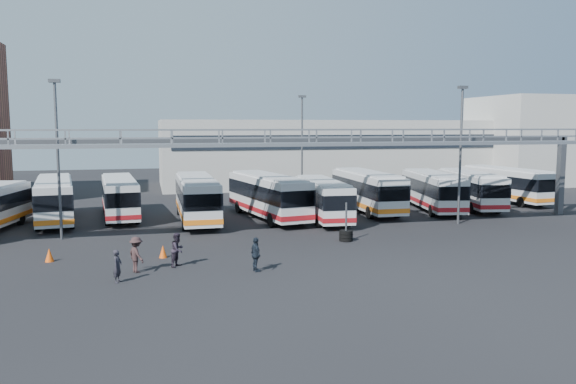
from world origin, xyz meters
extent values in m
plane|color=black|center=(0.00, 0.00, 0.00)|extent=(140.00, 140.00, 0.00)
cube|color=gray|center=(0.00, 5.00, 6.10)|extent=(50.00, 1.80, 0.22)
cube|color=gray|center=(0.00, 4.15, 7.05)|extent=(50.00, 0.10, 0.10)
cube|color=gray|center=(0.00, 5.85, 7.05)|extent=(50.00, 0.10, 0.10)
cube|color=#4C4F54|center=(0.00, 9.00, 6.30)|extent=(45.00, 0.50, 0.35)
cube|color=#9E9E99|center=(12.00, 38.00, 4.00)|extent=(42.00, 14.00, 8.00)
cube|color=#B2B2AD|center=(38.00, 32.00, 5.50)|extent=(14.00, 12.00, 11.00)
cylinder|color=#4C4F54|center=(-16.00, 8.00, 5.00)|extent=(0.18, 0.18, 10.00)
cube|color=#4C4F54|center=(-16.00, 8.00, 10.10)|extent=(0.70, 0.35, 0.22)
cylinder|color=#4C4F54|center=(12.00, 7.00, 5.00)|extent=(0.18, 0.18, 10.00)
cube|color=#4C4F54|center=(12.00, 7.00, 10.10)|extent=(0.70, 0.35, 0.22)
cylinder|color=#4C4F54|center=(4.00, 22.00, 5.00)|extent=(0.18, 0.18, 10.00)
cube|color=#4C4F54|center=(4.00, 22.00, 10.10)|extent=(0.70, 0.35, 0.22)
cylinder|color=black|center=(-19.69, 14.34, 0.48)|extent=(0.46, 0.99, 0.95)
cube|color=silver|center=(-17.41, 15.09, 1.82)|extent=(3.95, 11.22, 2.75)
cube|color=black|center=(-17.41, 15.09, 2.15)|extent=(4.02, 11.29, 1.10)
cube|color=orange|center=(-17.41, 15.09, 0.85)|extent=(4.01, 11.27, 0.35)
cube|color=silver|center=(-17.41, 15.09, 3.27)|extent=(3.56, 10.10, 0.16)
cylinder|color=black|center=(-18.05, 11.46, 0.50)|extent=(0.43, 1.03, 1.00)
cylinder|color=black|center=(-15.82, 11.76, 0.50)|extent=(0.43, 1.03, 1.00)
cylinder|color=black|center=(-19.00, 18.42, 0.50)|extent=(0.43, 1.03, 1.00)
cylinder|color=black|center=(-16.76, 18.73, 0.50)|extent=(0.43, 1.03, 1.00)
cube|color=silver|center=(-12.72, 16.05, 1.76)|extent=(3.36, 10.75, 2.64)
cube|color=black|center=(-12.72, 16.05, 2.07)|extent=(3.43, 10.82, 1.06)
cube|color=maroon|center=(-12.72, 16.05, 0.82)|extent=(3.42, 10.81, 0.34)
cube|color=silver|center=(-12.72, 16.05, 3.15)|extent=(3.03, 9.68, 0.15)
cylinder|color=black|center=(-13.49, 12.58, 0.48)|extent=(0.38, 0.98, 0.96)
cylinder|color=black|center=(-11.33, 12.78, 0.48)|extent=(0.38, 0.98, 0.96)
cylinder|color=black|center=(-14.11, 19.32, 0.48)|extent=(0.38, 0.98, 0.96)
cylinder|color=black|center=(-11.96, 19.52, 0.48)|extent=(0.38, 0.98, 0.96)
cube|color=silver|center=(-6.91, 12.77, 1.88)|extent=(2.64, 11.37, 2.84)
cube|color=black|center=(-6.91, 12.77, 2.22)|extent=(2.70, 11.43, 1.14)
cube|color=orange|center=(-6.91, 12.77, 0.88)|extent=(2.69, 11.42, 0.36)
cube|color=silver|center=(-6.91, 12.77, 3.39)|extent=(2.37, 10.23, 0.17)
cylinder|color=black|center=(-8.10, 9.14, 0.52)|extent=(0.31, 1.03, 1.03)
cylinder|color=black|center=(-5.76, 9.13, 0.52)|extent=(0.31, 1.03, 1.03)
cylinder|color=black|center=(-8.06, 16.41, 0.52)|extent=(0.31, 1.03, 1.03)
cylinder|color=black|center=(-5.72, 16.40, 0.52)|extent=(0.31, 1.03, 1.03)
cube|color=silver|center=(-1.34, 12.82, 1.89)|extent=(4.53, 11.69, 2.85)
cube|color=black|center=(-1.34, 12.82, 2.23)|extent=(4.60, 11.76, 1.14)
cube|color=maroon|center=(-1.34, 12.82, 0.88)|extent=(4.58, 11.75, 0.36)
cube|color=silver|center=(-1.34, 12.82, 3.40)|extent=(4.07, 10.52, 0.17)
cylinder|color=black|center=(-1.87, 9.02, 0.52)|extent=(0.49, 1.08, 1.04)
cylinder|color=black|center=(0.45, 9.42, 0.52)|extent=(0.49, 1.08, 1.04)
cylinder|color=black|center=(-3.13, 16.21, 0.52)|extent=(0.49, 1.08, 1.04)
cylinder|color=black|center=(-0.81, 16.62, 0.52)|extent=(0.49, 1.08, 1.04)
cube|color=silver|center=(2.65, 11.15, 1.71)|extent=(3.06, 10.45, 2.58)
cube|color=black|center=(2.65, 11.15, 2.01)|extent=(3.12, 10.51, 1.03)
cube|color=maroon|center=(2.65, 11.15, 0.80)|extent=(3.11, 10.50, 0.33)
cube|color=silver|center=(2.65, 11.15, 3.07)|extent=(2.75, 9.40, 0.15)
cylinder|color=black|center=(1.37, 7.94, 0.47)|extent=(0.35, 0.95, 0.94)
cylinder|color=black|center=(3.46, 7.79, 0.47)|extent=(0.35, 0.95, 0.94)
cylinder|color=black|center=(1.83, 14.52, 0.47)|extent=(0.35, 0.95, 0.94)
cylinder|color=black|center=(3.93, 14.37, 0.47)|extent=(0.35, 0.95, 0.94)
cube|color=silver|center=(7.62, 14.26, 1.87)|extent=(2.73, 11.30, 2.82)
cube|color=black|center=(7.62, 14.26, 2.20)|extent=(2.79, 11.36, 1.13)
cube|color=orange|center=(7.62, 14.26, 0.87)|extent=(2.78, 11.35, 0.36)
cube|color=silver|center=(7.62, 14.26, 3.36)|extent=(2.46, 10.17, 0.16)
cylinder|color=black|center=(6.41, 10.67, 0.51)|extent=(0.32, 1.03, 1.02)
cylinder|color=black|center=(8.72, 10.64, 0.51)|extent=(0.32, 1.03, 1.02)
cylinder|color=black|center=(6.51, 17.88, 0.51)|extent=(0.32, 1.03, 1.02)
cylinder|color=black|center=(8.83, 17.84, 0.51)|extent=(0.32, 1.03, 1.02)
cube|color=silver|center=(13.41, 13.62, 1.79)|extent=(4.42, 11.08, 2.70)
cube|color=black|center=(13.41, 13.62, 2.11)|extent=(4.49, 11.15, 1.08)
cube|color=maroon|center=(13.41, 13.62, 0.84)|extent=(4.48, 11.14, 0.34)
cube|color=silver|center=(13.41, 13.62, 3.22)|extent=(3.98, 9.97, 0.16)
cylinder|color=black|center=(11.68, 10.43, 0.49)|extent=(0.47, 1.02, 0.98)
cylinder|color=black|center=(13.86, 10.01, 0.49)|extent=(0.47, 1.02, 0.98)
cylinder|color=black|center=(12.96, 17.22, 0.49)|extent=(0.47, 1.02, 0.98)
cylinder|color=black|center=(15.14, 16.81, 0.49)|extent=(0.47, 1.02, 0.98)
cube|color=silver|center=(17.41, 14.16, 1.77)|extent=(4.27, 10.92, 2.66)
cube|color=black|center=(17.41, 14.16, 2.08)|extent=(4.34, 10.99, 1.07)
cube|color=maroon|center=(17.41, 14.16, 0.82)|extent=(4.33, 10.97, 0.34)
cube|color=silver|center=(17.41, 14.16, 3.18)|extent=(3.84, 9.82, 0.15)
cylinder|color=black|center=(15.74, 10.99, 0.48)|extent=(0.46, 1.00, 0.97)
cylinder|color=black|center=(17.88, 10.61, 0.48)|extent=(0.46, 1.00, 0.97)
cylinder|color=black|center=(16.95, 17.71, 0.48)|extent=(0.46, 1.00, 0.97)
cylinder|color=black|center=(19.09, 17.32, 0.48)|extent=(0.46, 1.00, 0.97)
cube|color=silver|center=(22.92, 16.81, 1.80)|extent=(3.38, 11.00, 2.71)
cube|color=black|center=(22.92, 16.81, 2.12)|extent=(3.44, 11.07, 1.08)
cube|color=orange|center=(22.92, 16.81, 0.84)|extent=(3.43, 11.06, 0.34)
cube|color=silver|center=(22.92, 16.81, 3.23)|extent=(3.04, 9.90, 0.16)
cylinder|color=black|center=(22.11, 13.27, 0.49)|extent=(0.38, 1.01, 0.98)
cylinder|color=black|center=(24.33, 13.45, 0.49)|extent=(0.38, 1.01, 0.98)
cylinder|color=black|center=(21.52, 20.17, 0.49)|extent=(0.38, 1.01, 0.98)
cylinder|color=black|center=(23.74, 20.36, 0.49)|extent=(0.38, 1.01, 0.98)
imported|color=#23212A|center=(-11.98, -3.39, 0.78)|extent=(0.55, 0.66, 1.56)
imported|color=#261F2B|center=(-9.09, -1.00, 0.89)|extent=(1.05, 1.10, 1.78)
imported|color=#322122|center=(-11.15, -1.73, 0.90)|extent=(1.14, 1.35, 1.81)
imported|color=black|center=(-5.34, -3.01, 0.87)|extent=(0.61, 1.08, 1.74)
cone|color=#EA510D|center=(-15.77, 1.75, 0.37)|extent=(0.53, 0.53, 0.73)
cone|color=#EA510D|center=(-9.79, 1.20, 0.35)|extent=(0.50, 0.50, 0.71)
cylinder|color=black|center=(1.65, 3.01, 0.12)|extent=(0.87, 0.87, 0.21)
cylinder|color=black|center=(1.65, 3.01, 0.35)|extent=(0.87, 0.87, 0.21)
cylinder|color=black|center=(1.65, 3.01, 0.58)|extent=(0.87, 0.87, 0.21)
cylinder|color=#4C4F54|center=(1.65, 3.01, 1.24)|extent=(0.12, 0.12, 2.48)
camera|label=1|loc=(-10.49, -30.14, 7.26)|focal=35.00mm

